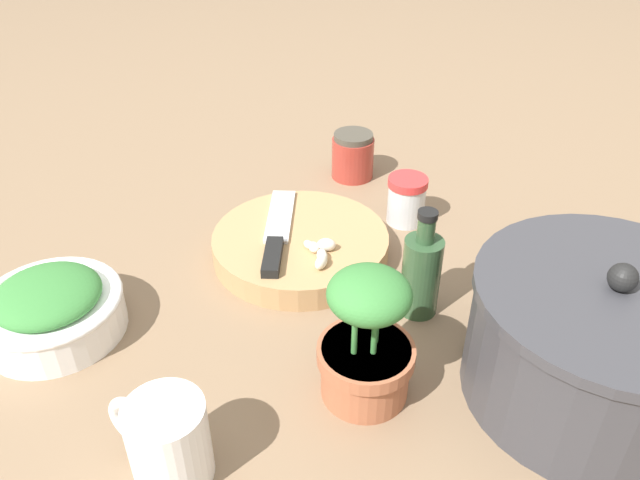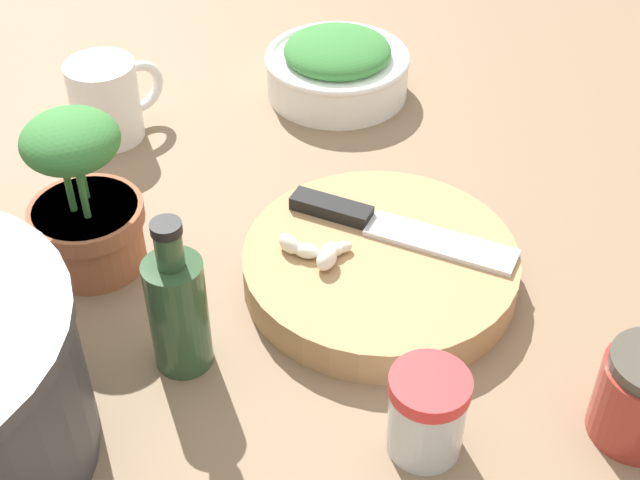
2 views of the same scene
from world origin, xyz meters
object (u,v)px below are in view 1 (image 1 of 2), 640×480
at_px(cutting_board, 301,245).
at_px(coffee_mug, 167,441).
at_px(herb_bowl, 51,308).
at_px(honey_jar, 353,156).
at_px(spice_jar, 406,200).
at_px(chef_knife, 277,235).
at_px(potted_herb, 366,345).
at_px(oil_bottle, 421,273).
at_px(stock_pot, 600,342).
at_px(garlic_cloves, 321,251).

relative_size(cutting_board, coffee_mug, 2.28).
bearing_deg(herb_bowl, coffee_mug, 87.05).
bearing_deg(honey_jar, spice_jar, 72.26).
height_order(chef_knife, spice_jar, spice_jar).
relative_size(spice_jar, potted_herb, 0.47).
relative_size(oil_bottle, stock_pot, 0.53).
bearing_deg(oil_bottle, spice_jar, -137.20).
xyz_separation_m(spice_jar, honey_jar, (-0.05, -0.15, 0.00)).
height_order(cutting_board, potted_herb, potted_herb).
bearing_deg(cutting_board, potted_herb, 61.41).
bearing_deg(spice_jar, garlic_cloves, 2.26).
distance_m(chef_knife, potted_herb, 0.27).
bearing_deg(honey_jar, potted_herb, 43.94).
relative_size(garlic_cloves, potted_herb, 0.39).
bearing_deg(potted_herb, garlic_cloves, -122.04).
bearing_deg(spice_jar, chef_knife, -18.13).
xyz_separation_m(cutting_board, spice_jar, (-0.17, 0.05, 0.02)).
bearing_deg(chef_knife, oil_bottle, -29.11).
height_order(stock_pot, potted_herb, stock_pot).
relative_size(oil_bottle, potted_herb, 0.92).
xyz_separation_m(cutting_board, garlic_cloves, (0.02, 0.05, 0.02)).
bearing_deg(stock_pot, spice_jar, -110.42).
height_order(cutting_board, coffee_mug, coffee_mug).
relative_size(chef_knife, oil_bottle, 1.22).
relative_size(garlic_cloves, stock_pot, 0.23).
xyz_separation_m(cutting_board, potted_herb, (0.12, 0.23, 0.05)).
xyz_separation_m(spice_jar, oil_bottle, (0.15, 0.14, 0.02)).
bearing_deg(chef_knife, potted_herb, -64.21).
bearing_deg(oil_bottle, chef_knife, -76.48).
xyz_separation_m(chef_knife, oil_bottle, (-0.05, 0.21, 0.02)).
distance_m(chef_knife, oil_bottle, 0.21).
relative_size(spice_jar, stock_pot, 0.27).
relative_size(cutting_board, potted_herb, 1.55).
bearing_deg(stock_pot, oil_bottle, -84.16).
distance_m(herb_bowl, oil_bottle, 0.44).
relative_size(chef_knife, garlic_cloves, 2.84).
xyz_separation_m(cutting_board, coffee_mug, (0.33, 0.17, 0.03)).
distance_m(cutting_board, coffee_mug, 0.37).
bearing_deg(stock_pot, herb_bowl, -54.03).
distance_m(honey_jar, oil_bottle, 0.36).
bearing_deg(coffee_mug, honey_jar, -153.55).
xyz_separation_m(garlic_cloves, oil_bottle, (-0.04, 0.13, 0.02)).
distance_m(garlic_cloves, stock_pot, 0.35).
relative_size(garlic_cloves, oil_bottle, 0.43).
relative_size(herb_bowl, honey_jar, 2.14).
distance_m(chef_knife, honey_jar, 0.26).
relative_size(garlic_cloves, herb_bowl, 0.37).
bearing_deg(oil_bottle, potted_herb, 15.82).
relative_size(honey_jar, stock_pot, 0.29).
relative_size(chef_knife, stock_pot, 0.64).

